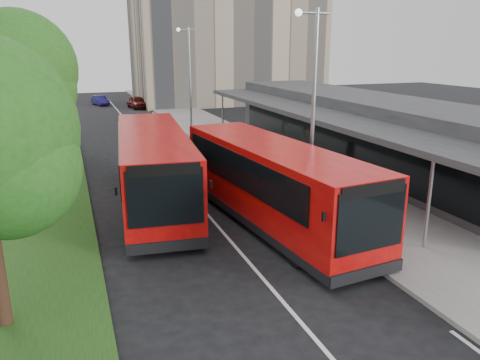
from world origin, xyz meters
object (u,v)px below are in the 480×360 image
Objects in this scene: bus_main at (272,184)px; bus_second at (154,168)px; lamp_post_far at (189,73)px; car_far at (100,100)px; lamp_post_near at (312,99)px; bollard at (214,134)px; tree_far at (33,64)px; tree_mid at (18,77)px; car_near at (137,102)px; litter_bin at (265,155)px.

bus_second reaches higher than bus_main.
lamp_post_far reaches higher than car_far.
lamp_post_near is at bearing -98.23° from car_far.
tree_far is at bearing 163.43° from bollard.
lamp_post_near is 2.37× the size of car_far.
bus_main is at bearing -101.08° from car_far.
tree_mid is at bearing -115.04° from car_far.
car_near is (9.34, 17.98, -4.88)m from tree_far.
bus_main is 37.89m from car_near.
bus_second reaches higher than car_far.
tree_mid reaches higher than litter_bin.
tree_mid reaches higher than bus_second.
lamp_post_far is (0.00, 20.00, 0.00)m from lamp_post_near.
tree_mid is 0.97× the size of tree_far.
tree_mid is 2.09× the size of car_near.
tree_far is at bearing -175.13° from lamp_post_far.
tree_far is at bearing 120.29° from lamp_post_near.
bus_second is 8.85m from litter_bin.
car_far is (-3.48, 42.37, -1.07)m from bus_main.
car_far is at bearing 121.04° from car_near.
car_far is (-6.14, 25.97, -0.06)m from bollard.
lamp_post_far reaches higher than bollard.
car_near reaches higher than car_far.
bus_second reaches higher than bollard.
bus_second is 3.45× the size of car_far.
tree_far reaches higher than lamp_post_far.
lamp_post_far is 17.59m from car_near.
bus_main is at bearing -99.20° from bollard.
lamp_post_far reaches higher than bus_second.
bus_second is 38.45m from car_far.
tree_mid reaches higher than lamp_post_far.
car_far is at bearing 101.64° from litter_bin.
bollard is (0.63, 15.55, -4.10)m from lamp_post_near.
tree_far reaches higher than tree_mid.
lamp_post_near reaches higher than bus_main.
lamp_post_near reaches higher than car_near.
bus_second is at bearing -37.20° from tree_mid.
tree_far is 1.08× the size of lamp_post_far.
litter_bin is at bearing -94.14° from car_far.
tree_mid is at bearing 148.78° from bus_second.
lamp_post_near is (11.13, -7.05, -0.70)m from tree_mid.
tree_far is at bearing -126.01° from car_near.
car_far is (-5.51, 41.53, -4.16)m from lamp_post_near.
lamp_post_near is at bearing 16.97° from bus_main.
litter_bin is at bearing -84.16° from bollard.
lamp_post_near reaches higher than bus_second.
tree_far reaches higher than bus_second.
bollard reaches higher than litter_bin.
lamp_post_far reaches higher than car_near.
litter_bin is (12.54, -11.11, -4.96)m from tree_far.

